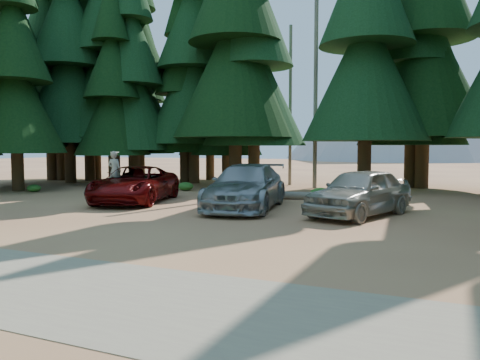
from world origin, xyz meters
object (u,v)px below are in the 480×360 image
Objects in this scene: log_left at (271,196)px; frisbee_player at (114,171)px; silver_minivan_center at (246,187)px; log_right at (333,196)px; log_mid at (246,192)px; red_pickup at (135,184)px; silver_minivan_right at (360,192)px.

frisbee_player is at bearing -167.24° from log_left.
log_right is (2.49, 4.24, -0.68)m from silver_minivan_center.
log_right is at bearing -5.85° from log_mid.
frisbee_player reaches higher than silver_minivan_center.
silver_minivan_center reaches higher than red_pickup.
silver_minivan_right is at bearing -62.67° from log_left.
silver_minivan_center is at bearing -16.32° from red_pickup.
red_pickup is 6.29m from log_left.
red_pickup is at bearing -161.70° from silver_minivan_right.
silver_minivan_right is at bearing -77.99° from log_right.
silver_minivan_right is 6.29m from log_left.
log_right is (-1.88, 4.40, -0.66)m from silver_minivan_right.
silver_minivan_center is 4.38m from silver_minivan_right.
silver_minivan_center is 6.25m from frisbee_player.
silver_minivan_center is 1.07× the size of log_right.
frisbee_player is at bearing -160.58° from silver_minivan_right.
red_pickup is at bearing 170.19° from silver_minivan_center.
red_pickup is 1.60× the size of log_mid.
red_pickup reaches higher than log_mid.
log_right is at bearing 50.46° from silver_minivan_center.
log_mid is at bearing -136.69° from frisbee_player.
silver_minivan_right reaches higher than log_mid.
log_left is at bearing -25.44° from log_mid.
red_pickup is at bearing -125.86° from log_mid.
log_mid is at bearing 38.71° from red_pickup.
frisbee_player reaches higher than silver_minivan_right.
frisbee_player is (-0.94, -0.19, 0.58)m from red_pickup.
log_right is (2.85, 0.32, 0.05)m from log_left.
log_left is (5.87, 4.05, -1.24)m from frisbee_player.
log_mid is 4.48m from log_right.
silver_minivan_center reaches higher than log_left.
frisbee_player is at bearing -131.73° from log_mid.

